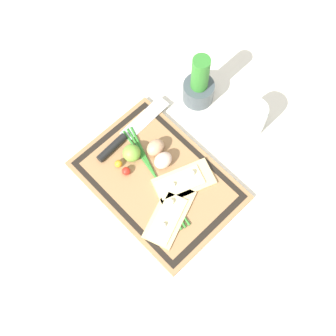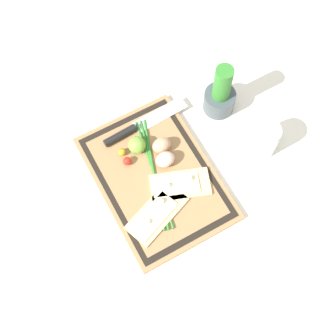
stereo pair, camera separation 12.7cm
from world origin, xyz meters
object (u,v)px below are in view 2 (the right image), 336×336
(cherry_tomato_red, at_px, (127,161))
(sauce_jar, at_px, (264,140))
(pizza_slice_far, at_px, (179,185))
(cherry_tomato_yellow, at_px, (122,152))
(pizza_slice_near, at_px, (156,214))
(knife, at_px, (132,129))
(lime, at_px, (137,145))
(egg_pink, at_px, (165,159))
(egg_brown, at_px, (162,145))
(herb_pot, at_px, (220,95))

(cherry_tomato_red, xyz_separation_m, sauce_jar, (0.13, 0.36, 0.02))
(pizza_slice_far, xyz_separation_m, cherry_tomato_red, (-0.13, -0.09, 0.01))
(cherry_tomato_red, relative_size, cherry_tomato_yellow, 1.11)
(pizza_slice_near, height_order, knife, pizza_slice_near)
(lime, bearing_deg, egg_pink, 32.87)
(pizza_slice_near, height_order, egg_brown, egg_brown)
(pizza_slice_far, relative_size, knife, 0.68)
(knife, height_order, herb_pot, herb_pot)
(egg_pink, bearing_deg, cherry_tomato_yellow, -131.40)
(pizza_slice_far, bearing_deg, pizza_slice_near, -66.12)
(pizza_slice_far, bearing_deg, cherry_tomato_yellow, -149.82)
(egg_pink, xyz_separation_m, sauce_jar, (0.08, 0.27, 0.01))
(cherry_tomato_yellow, xyz_separation_m, sauce_jar, (0.17, 0.36, 0.02))
(cherry_tomato_yellow, bearing_deg, herb_pot, 91.16)
(pizza_slice_far, xyz_separation_m, herb_pot, (-0.17, 0.23, 0.04))
(egg_pink, height_order, cherry_tomato_yellow, egg_pink)
(lime, distance_m, cherry_tomato_red, 0.05)
(egg_pink, height_order, sauce_jar, sauce_jar)
(pizza_slice_far, bearing_deg, knife, -170.52)
(egg_brown, bearing_deg, herb_pot, 101.97)
(pizza_slice_far, height_order, sauce_jar, sauce_jar)
(knife, bearing_deg, cherry_tomato_yellow, -48.47)
(sauce_jar, bearing_deg, herb_pot, -167.34)
(sauce_jar, bearing_deg, cherry_tomato_red, -110.57)
(knife, bearing_deg, cherry_tomato_red, -34.79)
(knife, distance_m, egg_brown, 0.10)
(pizza_slice_near, distance_m, lime, 0.20)
(egg_pink, distance_m, herb_pot, 0.25)
(herb_pot, bearing_deg, egg_brown, -78.03)
(knife, height_order, sauce_jar, sauce_jar)
(pizza_slice_far, distance_m, egg_pink, 0.08)
(lime, bearing_deg, knife, 166.91)
(knife, relative_size, egg_pink, 4.94)
(knife, distance_m, sauce_jar, 0.37)
(egg_brown, xyz_separation_m, herb_pot, (-0.05, 0.22, 0.03))
(pizza_slice_near, xyz_separation_m, knife, (-0.25, 0.06, 0.00))
(knife, distance_m, lime, 0.06)
(egg_brown, bearing_deg, sauce_jar, 63.51)
(cherry_tomato_red, bearing_deg, egg_brown, 85.79)
(pizza_slice_near, relative_size, pizza_slice_far, 1.06)
(cherry_tomato_yellow, bearing_deg, egg_pink, 48.60)
(egg_brown, xyz_separation_m, lime, (-0.03, -0.06, 0.00))
(lime, bearing_deg, herb_pot, 92.78)
(egg_pink, bearing_deg, knife, -165.33)
(knife, bearing_deg, herb_pot, 80.33)
(pizza_slice_near, height_order, cherry_tomato_red, same)
(sauce_jar, bearing_deg, pizza_slice_far, -91.32)
(egg_pink, height_order, cherry_tomato_red, egg_pink)
(egg_brown, height_order, cherry_tomato_yellow, egg_brown)
(egg_brown, xyz_separation_m, cherry_tomato_yellow, (-0.04, -0.10, -0.01))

